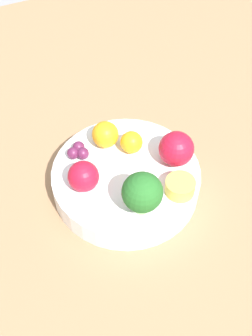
{
  "coord_description": "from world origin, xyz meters",
  "views": [
    {
      "loc": [
        0.18,
        0.42,
        0.63
      ],
      "look_at": [
        0.0,
        0.0,
        0.07
      ],
      "focal_mm": 50.0,
      "sensor_mm": 36.0,
      "label": 1
    }
  ],
  "objects_px": {
    "orange_back": "(131,142)",
    "small_cup": "(180,187)",
    "apple_red": "(176,149)",
    "apple_green": "(82,174)",
    "grape_cluster": "(78,151)",
    "broccoli": "(142,193)",
    "bowl": "(126,180)",
    "orange_front": "(105,135)"
  },
  "relations": [
    {
      "from": "small_cup",
      "to": "apple_green",
      "type": "bearing_deg",
      "value": -28.82
    },
    {
      "from": "apple_green",
      "to": "small_cup",
      "type": "bearing_deg",
      "value": 151.18
    },
    {
      "from": "grape_cluster",
      "to": "orange_back",
      "type": "bearing_deg",
      "value": 164.67
    },
    {
      "from": "orange_back",
      "to": "small_cup",
      "type": "relative_size",
      "value": 0.8
    },
    {
      "from": "orange_back",
      "to": "grape_cluster",
      "type": "relative_size",
      "value": 1.03
    },
    {
      "from": "apple_green",
      "to": "small_cup",
      "type": "height_order",
      "value": "apple_green"
    },
    {
      "from": "broccoli",
      "to": "orange_back",
      "type": "relative_size",
      "value": 1.97
    },
    {
      "from": "orange_back",
      "to": "orange_front",
      "type": "bearing_deg",
      "value": -40.88
    },
    {
      "from": "bowl",
      "to": "apple_green",
      "type": "height_order",
      "value": "apple_green"
    },
    {
      "from": "broccoli",
      "to": "apple_green",
      "type": "relative_size",
      "value": 1.5
    },
    {
      "from": "apple_red",
      "to": "orange_back",
      "type": "xyz_separation_m",
      "value": [
        0.05,
        -0.05,
        -0.01
      ]
    },
    {
      "from": "broccoli",
      "to": "grape_cluster",
      "type": "bearing_deg",
      "value": -69.62
    },
    {
      "from": "small_cup",
      "to": "broccoli",
      "type": "bearing_deg",
      "value": 5.71
    },
    {
      "from": "orange_back",
      "to": "apple_red",
      "type": "bearing_deg",
      "value": 138.69
    },
    {
      "from": "small_cup",
      "to": "grape_cluster",
      "type": "bearing_deg",
      "value": -47.79
    },
    {
      "from": "broccoli",
      "to": "orange_front",
      "type": "bearing_deg",
      "value": -89.71
    },
    {
      "from": "grape_cluster",
      "to": "bowl",
      "type": "bearing_deg",
      "value": 132.35
    },
    {
      "from": "broccoli",
      "to": "apple_green",
      "type": "distance_m",
      "value": 0.1
    },
    {
      "from": "apple_green",
      "to": "orange_back",
      "type": "xyz_separation_m",
      "value": [
        -0.09,
        -0.03,
        -0.01
      ]
    },
    {
      "from": "apple_green",
      "to": "grape_cluster",
      "type": "height_order",
      "value": "apple_green"
    },
    {
      "from": "bowl",
      "to": "grape_cluster",
      "type": "bearing_deg",
      "value": -47.65
    },
    {
      "from": "bowl",
      "to": "apple_green",
      "type": "bearing_deg",
      "value": -3.86
    },
    {
      "from": "orange_back",
      "to": "small_cup",
      "type": "height_order",
      "value": "orange_back"
    },
    {
      "from": "apple_green",
      "to": "broccoli",
      "type": "bearing_deg",
      "value": 128.95
    },
    {
      "from": "orange_front",
      "to": "grape_cluster",
      "type": "distance_m",
      "value": 0.05
    },
    {
      "from": "apple_red",
      "to": "small_cup",
      "type": "distance_m",
      "value": 0.06
    },
    {
      "from": "broccoli",
      "to": "orange_back",
      "type": "bearing_deg",
      "value": -106.29
    },
    {
      "from": "bowl",
      "to": "broccoli",
      "type": "xyz_separation_m",
      "value": [
        0.01,
        0.07,
        0.06
      ]
    },
    {
      "from": "broccoli",
      "to": "small_cup",
      "type": "height_order",
      "value": "broccoli"
    },
    {
      "from": "broccoli",
      "to": "bowl",
      "type": "bearing_deg",
      "value": -95.01
    },
    {
      "from": "bowl",
      "to": "orange_back",
      "type": "xyz_separation_m",
      "value": [
        -0.03,
        -0.04,
        0.04
      ]
    },
    {
      "from": "apple_green",
      "to": "grape_cluster",
      "type": "bearing_deg",
      "value": -102.38
    },
    {
      "from": "bowl",
      "to": "broccoli",
      "type": "height_order",
      "value": "broccoli"
    },
    {
      "from": "broccoli",
      "to": "small_cup",
      "type": "relative_size",
      "value": 1.58
    },
    {
      "from": "orange_front",
      "to": "broccoli",
      "type": "bearing_deg",
      "value": 90.29
    },
    {
      "from": "apple_red",
      "to": "grape_cluster",
      "type": "bearing_deg",
      "value": -27.24
    },
    {
      "from": "broccoli",
      "to": "orange_front",
      "type": "relative_size",
      "value": 1.64
    },
    {
      "from": "orange_front",
      "to": "orange_back",
      "type": "relative_size",
      "value": 1.2
    },
    {
      "from": "apple_green",
      "to": "small_cup",
      "type": "distance_m",
      "value": 0.15
    },
    {
      "from": "apple_red",
      "to": "bowl",
      "type": "bearing_deg",
      "value": -6.26
    },
    {
      "from": "orange_front",
      "to": "grape_cluster",
      "type": "bearing_deg",
      "value": 7.22
    },
    {
      "from": "orange_back",
      "to": "small_cup",
      "type": "bearing_deg",
      "value": 107.58
    }
  ]
}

